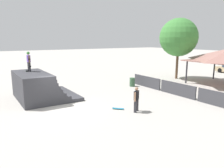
% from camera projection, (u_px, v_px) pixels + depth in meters
% --- Properties ---
extents(ground_plane, '(160.00, 160.00, 0.00)m').
position_uv_depth(ground_plane, '(63.00, 108.00, 14.84)').
color(ground_plane, '#ADA8A0').
extents(quarter_pipe_ramp, '(4.95, 4.29, 2.09)m').
position_uv_depth(quarter_pipe_ramp, '(38.00, 87.00, 16.96)').
color(quarter_pipe_ramp, '#38383D').
rests_on(quarter_pipe_ramp, ground).
extents(skater_on_deck, '(0.66, 0.23, 1.57)m').
position_uv_depth(skater_on_deck, '(29.00, 60.00, 17.07)').
color(skater_on_deck, '#2D2D33').
rests_on(skater_on_deck, quarter_pipe_ramp).
extents(skateboard_on_deck, '(0.86, 0.41, 0.09)m').
position_uv_depth(skateboard_on_deck, '(27.00, 70.00, 17.48)').
color(skateboard_on_deck, green).
rests_on(skateboard_on_deck, quarter_pipe_ramp).
extents(bystander_walking, '(0.45, 0.61, 1.64)m').
position_uv_depth(bystander_walking, '(136.00, 98.00, 13.95)').
color(bystander_walking, '#2D2D33').
rests_on(bystander_walking, ground).
extents(skateboard_on_ground, '(0.69, 0.68, 0.09)m').
position_uv_depth(skateboard_on_ground, '(118.00, 108.00, 14.60)').
color(skateboard_on_ground, green).
rests_on(skateboard_on_ground, ground).
extents(barrier_fence, '(11.27, 0.12, 1.05)m').
position_uv_depth(barrier_fence, '(177.00, 89.00, 18.13)').
color(barrier_fence, '#3D3D42').
rests_on(barrier_fence, ground).
extents(tree_far_back, '(4.35, 4.35, 6.97)m').
position_uv_depth(tree_far_back, '(179.00, 37.00, 25.01)').
color(tree_far_back, brown).
rests_on(tree_far_back, ground).
extents(trash_bin, '(0.52, 0.52, 0.85)m').
position_uv_depth(trash_bin, '(132.00, 82.00, 21.62)').
color(trash_bin, '#385B3D').
rests_on(trash_bin, ground).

